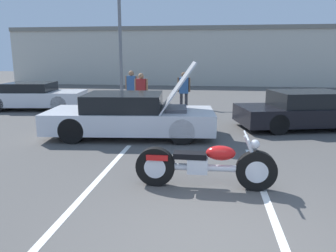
{
  "coord_description": "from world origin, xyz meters",
  "views": [
    {
      "loc": [
        -0.12,
        -3.71,
        2.33
      ],
      "look_at": [
        -1.04,
        3.23,
        0.8
      ],
      "focal_mm": 35.0,
      "sensor_mm": 36.0,
      "label": 1
    }
  ],
  "objects": [
    {
      "name": "ground_plane",
      "position": [
        0.0,
        0.0,
        0.0
      ],
      "size": [
        80.0,
        80.0,
        0.0
      ],
      "primitive_type": "plane",
      "color": "#514F4C"
    },
    {
      "name": "parking_stripe_foreground",
      "position": [
        -2.21,
        1.36,
        0.0
      ],
      "size": [
        0.12,
        5.96,
        0.01
      ],
      "primitive_type": "cube",
      "color": "white",
      "rests_on": "ground"
    },
    {
      "name": "parking_stripe_middle",
      "position": [
        0.83,
        1.36,
        0.0
      ],
      "size": [
        0.12,
        5.96,
        0.01
      ],
      "primitive_type": "cube",
      "color": "white",
      "rests_on": "ground"
    },
    {
      "name": "far_building",
      "position": [
        0.0,
        23.19,
        2.34
      ],
      "size": [
        32.0,
        4.2,
        4.4
      ],
      "color": "beige",
      "rests_on": "ground"
    },
    {
      "name": "light_pole",
      "position": [
        -5.07,
        14.34,
        3.89
      ],
      "size": [
        1.21,
        0.28,
        7.02
      ],
      "color": "slate",
      "rests_on": "ground"
    },
    {
      "name": "motorcycle",
      "position": [
        -0.2,
        1.84,
        0.42
      ],
      "size": [
        2.49,
        0.7,
        0.99
      ],
      "rotation": [
        0.0,
        0.0,
        0.01
      ],
      "color": "black",
      "rests_on": "ground"
    },
    {
      "name": "show_car_hood_open",
      "position": [
        -2.39,
        5.35,
        0.61
      ],
      "size": [
        4.9,
        2.33,
        2.14
      ],
      "rotation": [
        0.0,
        0.0,
        0.1
      ],
      "color": "silver",
      "rests_on": "ground"
    },
    {
      "name": "parked_car_right_row",
      "position": [
        3.07,
        7.16,
        0.56
      ],
      "size": [
        4.98,
        2.8,
        1.19
      ],
      "rotation": [
        0.0,
        0.0,
        0.23
      ],
      "color": "black",
      "rests_on": "ground"
    },
    {
      "name": "parked_car_left_row",
      "position": [
        -7.73,
        9.55,
        0.56
      ],
      "size": [
        4.36,
        2.3,
        1.15
      ],
      "rotation": [
        0.0,
        0.0,
        0.12
      ],
      "color": "silver",
      "rests_on": "ground"
    },
    {
      "name": "spectator_near_motorcycle",
      "position": [
        -3.44,
        9.71,
        1.0
      ],
      "size": [
        0.52,
        0.22,
        1.68
      ],
      "color": "#333338",
      "rests_on": "ground"
    },
    {
      "name": "spectator_by_show_car",
      "position": [
        -2.77,
        8.54,
        0.97
      ],
      "size": [
        0.52,
        0.22,
        1.64
      ],
      "color": "brown",
      "rests_on": "ground"
    },
    {
      "name": "spectator_midground",
      "position": [
        -1.21,
        9.42,
        0.98
      ],
      "size": [
        0.52,
        0.22,
        1.65
      ],
      "color": "#333338",
      "rests_on": "ground"
    }
  ]
}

